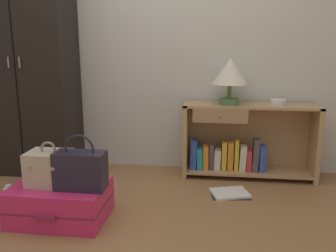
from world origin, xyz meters
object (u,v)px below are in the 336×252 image
at_px(table_lamp, 230,73).
at_px(wardrobe, 28,61).
at_px(suitcase_large, 60,202).
at_px(handbag, 80,170).
at_px(bowl, 278,102).
at_px(bottle, 9,198).
at_px(open_book_on_floor, 230,193).
at_px(train_case, 50,168).
at_px(bookshelf, 242,143).

bearing_deg(table_lamp, wardrobe, -178.75).
xyz_separation_m(suitcase_large, handbag, (0.17, -0.04, 0.25)).
relative_size(table_lamp, bowl, 3.03).
bearing_deg(bottle, open_book_on_floor, 16.43).
distance_m(bowl, handbag, 1.77).
relative_size(bottle, open_book_on_floor, 0.54).
relative_size(train_case, open_book_on_floor, 0.89).
relative_size(handbag, open_book_on_floor, 1.07).
bearing_deg(bottle, handbag, -12.75).
distance_m(bookshelf, suitcase_large, 1.64).
distance_m(wardrobe, train_case, 1.29).
relative_size(bookshelf, handbag, 3.19).
bearing_deg(train_case, suitcase_large, 1.29).
bearing_deg(bookshelf, suitcase_large, -141.76).
bearing_deg(table_lamp, open_book_on_floor, -87.62).
relative_size(table_lamp, open_book_on_floor, 1.17).
height_order(bowl, train_case, bowl).
bearing_deg(bowl, bookshelf, -179.50).
bearing_deg(train_case, handbag, -9.75).
relative_size(table_lamp, train_case, 1.32).
distance_m(table_lamp, bottle, 1.99).
distance_m(train_case, bottle, 0.48).
xyz_separation_m(table_lamp, bowl, (0.42, 0.04, -0.25)).
distance_m(suitcase_large, handbag, 0.31).
bearing_deg(bottle, bowl, 24.63).
relative_size(wardrobe, train_case, 6.82).
bearing_deg(bottle, bookshelf, 28.08).
relative_size(bookshelf, bottle, 6.32).
bearing_deg(open_book_on_floor, table_lamp, 92.38).
bearing_deg(suitcase_large, train_case, -178.71).
relative_size(bowl, suitcase_large, 0.21).
relative_size(table_lamp, bottle, 2.15).
distance_m(wardrobe, table_lamp, 1.80).
xyz_separation_m(bookshelf, table_lamp, (-0.13, -0.03, 0.62)).
xyz_separation_m(suitcase_large, bottle, (-0.43, 0.10, -0.04)).
distance_m(bookshelf, table_lamp, 0.63).
height_order(handbag, bottle, handbag).
bearing_deg(suitcase_large, bowl, 32.86).
height_order(table_lamp, bottle, table_lamp).
bearing_deg(suitcase_large, bookshelf, 38.24).
relative_size(train_case, handbag, 0.82).
bearing_deg(bottle, train_case, -14.57).
height_order(bowl, bottle, bowl).
distance_m(wardrobe, bowl, 2.25).
height_order(bookshelf, handbag, bookshelf).
xyz_separation_m(bowl, suitcase_large, (-1.57, -1.01, -0.56)).
xyz_separation_m(wardrobe, table_lamp, (1.80, 0.04, -0.10)).
xyz_separation_m(wardrobe, train_case, (0.59, -0.94, -0.66)).
relative_size(bookshelf, train_case, 3.88).
bearing_deg(bowl, bottle, -155.37).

